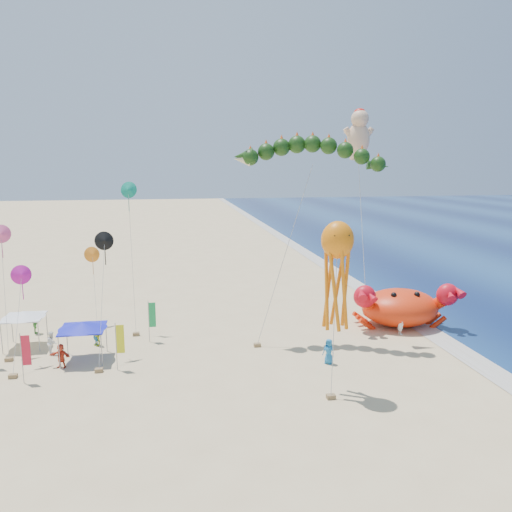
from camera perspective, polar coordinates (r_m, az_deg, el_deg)
The scene contains 11 objects.
ground at distance 37.39m, azimuth 3.61°, elevation -10.30°, with size 320.00×320.00×0.00m, color #D1B784.
foam_strip at distance 41.75m, azimuth 20.03°, elevation -8.67°, with size 320.00×320.00×0.00m, color silver.
crab_inflatable at distance 43.15m, azimuth 16.19°, elevation -5.52°, with size 8.65×5.84×3.79m.
dragon_kite at distance 37.11m, azimuth 6.26°, elevation 11.13°, with size 11.17×4.14×14.94m.
cherub_kite at distance 45.25m, azimuth 11.68°, elevation 13.57°, with size 1.98×5.73×17.95m.
octopus_kite at distance 28.69m, azimuth 9.21°, elevation -1.27°, with size 1.86×2.06×10.12m.
canopy_blue at distance 36.15m, azimuth -19.21°, elevation -7.53°, with size 3.21×3.21×2.71m.
canopy_white at distance 40.32m, azimuth -25.03°, elevation -6.09°, with size 3.00×3.00×2.71m.
feather_flags at distance 35.64m, azimuth -19.89°, elevation -8.56°, with size 10.68×6.11×3.20m.
beachgoers at distance 37.81m, azimuth -14.76°, elevation -9.02°, with size 29.07×11.01×1.79m.
small_kites at distance 38.59m, azimuth -20.19°, elevation 0.71°, with size 9.86×11.36×11.94m.
Camera 1 is at (-8.37, -33.95, 13.26)m, focal length 35.00 mm.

